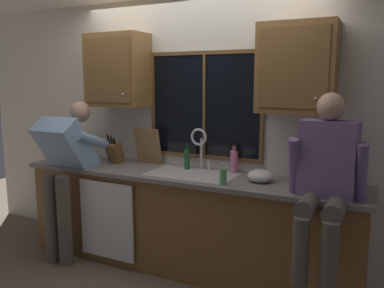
{
  "coord_description": "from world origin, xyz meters",
  "views": [
    {
      "loc": [
        1.62,
        -3.4,
        1.77
      ],
      "look_at": [
        0.09,
        -0.3,
        1.2
      ],
      "focal_mm": 36.44,
      "sensor_mm": 36.0,
      "label": 1
    }
  ],
  "objects_px": {
    "knife_block": "(115,153)",
    "soap_dispenser": "(223,176)",
    "bottle_tall_clear": "(234,161)",
    "person_standing": "(66,164)",
    "bottle_green_glass": "(187,158)",
    "person_sitting_on_counter": "(325,175)",
    "mixing_bowl": "(260,176)",
    "cutting_board": "(148,146)"
  },
  "relations": [
    {
      "from": "knife_block",
      "to": "soap_dispenser",
      "type": "distance_m",
      "value": 1.34
    },
    {
      "from": "soap_dispenser",
      "to": "bottle_tall_clear",
      "type": "xyz_separation_m",
      "value": [
        -0.06,
        0.44,
        0.04
      ]
    },
    {
      "from": "person_standing",
      "to": "bottle_tall_clear",
      "type": "xyz_separation_m",
      "value": [
        1.54,
        0.54,
        0.07
      ]
    },
    {
      "from": "soap_dispenser",
      "to": "bottle_green_glass",
      "type": "height_order",
      "value": "bottle_green_glass"
    },
    {
      "from": "soap_dispenser",
      "to": "knife_block",
      "type": "bearing_deg",
      "value": 167.52
    },
    {
      "from": "person_sitting_on_counter",
      "to": "bottle_green_glass",
      "type": "distance_m",
      "value": 1.39
    },
    {
      "from": "mixing_bowl",
      "to": "soap_dispenser",
      "type": "xyz_separation_m",
      "value": [
        -0.25,
        -0.22,
        0.02
      ]
    },
    {
      "from": "soap_dispenser",
      "to": "mixing_bowl",
      "type": "bearing_deg",
      "value": 42.01
    },
    {
      "from": "person_sitting_on_counter",
      "to": "soap_dispenser",
      "type": "distance_m",
      "value": 0.81
    },
    {
      "from": "mixing_bowl",
      "to": "soap_dispenser",
      "type": "height_order",
      "value": "soap_dispenser"
    },
    {
      "from": "person_sitting_on_counter",
      "to": "cutting_board",
      "type": "bearing_deg",
      "value": 164.96
    },
    {
      "from": "mixing_bowl",
      "to": "bottle_green_glass",
      "type": "xyz_separation_m",
      "value": [
        -0.77,
        0.15,
        0.05
      ]
    },
    {
      "from": "person_standing",
      "to": "soap_dispenser",
      "type": "height_order",
      "value": "person_standing"
    },
    {
      "from": "person_sitting_on_counter",
      "to": "soap_dispenser",
      "type": "relative_size",
      "value": 6.85
    },
    {
      "from": "mixing_bowl",
      "to": "bottle_tall_clear",
      "type": "xyz_separation_m",
      "value": [
        -0.31,
        0.21,
        0.06
      ]
    },
    {
      "from": "cutting_board",
      "to": "person_standing",
      "type": "bearing_deg",
      "value": -139.32
    },
    {
      "from": "cutting_board",
      "to": "soap_dispenser",
      "type": "xyz_separation_m",
      "value": [
        0.99,
        -0.42,
        -0.11
      ]
    },
    {
      "from": "bottle_tall_clear",
      "to": "soap_dispenser",
      "type": "bearing_deg",
      "value": -81.66
    },
    {
      "from": "person_sitting_on_counter",
      "to": "bottle_tall_clear",
      "type": "distance_m",
      "value": 1.0
    },
    {
      "from": "cutting_board",
      "to": "bottle_tall_clear",
      "type": "relative_size",
      "value": 1.41
    },
    {
      "from": "person_standing",
      "to": "cutting_board",
      "type": "xyz_separation_m",
      "value": [
        0.61,
        0.52,
        0.14
      ]
    },
    {
      "from": "person_sitting_on_counter",
      "to": "mixing_bowl",
      "type": "bearing_deg",
      "value": 152.71
    },
    {
      "from": "person_standing",
      "to": "mixing_bowl",
      "type": "height_order",
      "value": "person_standing"
    },
    {
      "from": "cutting_board",
      "to": "bottle_tall_clear",
      "type": "bearing_deg",
      "value": 0.92
    },
    {
      "from": "bottle_green_glass",
      "to": "bottle_tall_clear",
      "type": "bearing_deg",
      "value": 8.19
    },
    {
      "from": "mixing_bowl",
      "to": "soap_dispenser",
      "type": "distance_m",
      "value": 0.34
    },
    {
      "from": "knife_block",
      "to": "cutting_board",
      "type": "xyz_separation_m",
      "value": [
        0.32,
        0.13,
        0.07
      ]
    },
    {
      "from": "knife_block",
      "to": "person_standing",
      "type": "bearing_deg",
      "value": -126.71
    },
    {
      "from": "mixing_bowl",
      "to": "cutting_board",
      "type": "bearing_deg",
      "value": 170.98
    },
    {
      "from": "cutting_board",
      "to": "soap_dispenser",
      "type": "height_order",
      "value": "cutting_board"
    },
    {
      "from": "person_standing",
      "to": "bottle_tall_clear",
      "type": "distance_m",
      "value": 1.63
    },
    {
      "from": "person_standing",
      "to": "mixing_bowl",
      "type": "xyz_separation_m",
      "value": [
        1.85,
        0.33,
        0.01
      ]
    },
    {
      "from": "cutting_board",
      "to": "soap_dispenser",
      "type": "bearing_deg",
      "value": -23.03
    },
    {
      "from": "knife_block",
      "to": "soap_dispenser",
      "type": "height_order",
      "value": "knife_block"
    },
    {
      "from": "bottle_green_glass",
      "to": "soap_dispenser",
      "type": "bearing_deg",
      "value": -35.61
    },
    {
      "from": "person_standing",
      "to": "knife_block",
      "type": "bearing_deg",
      "value": 53.29
    },
    {
      "from": "person_sitting_on_counter",
      "to": "knife_block",
      "type": "relative_size",
      "value": 3.92
    },
    {
      "from": "person_standing",
      "to": "soap_dispenser",
      "type": "xyz_separation_m",
      "value": [
        1.6,
        0.1,
        0.03
      ]
    },
    {
      "from": "cutting_board",
      "to": "mixing_bowl",
      "type": "height_order",
      "value": "cutting_board"
    },
    {
      "from": "knife_block",
      "to": "mixing_bowl",
      "type": "relative_size",
      "value": 1.46
    },
    {
      "from": "bottle_green_glass",
      "to": "person_standing",
      "type": "bearing_deg",
      "value": -156.39
    },
    {
      "from": "knife_block",
      "to": "cutting_board",
      "type": "height_order",
      "value": "cutting_board"
    }
  ]
}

